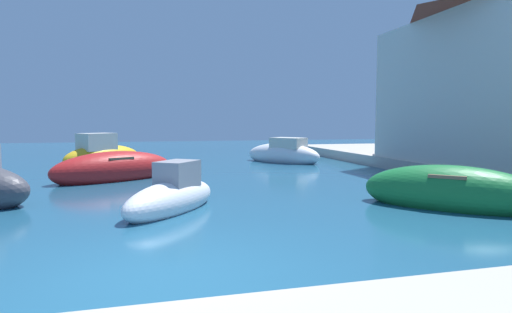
% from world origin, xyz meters
% --- Properties ---
extents(ground, '(80.00, 80.00, 0.00)m').
position_xyz_m(ground, '(0.00, 0.00, 0.00)').
color(ground, '#1E5170').
extents(quay_promenade, '(44.00, 32.00, 0.50)m').
position_xyz_m(quay_promenade, '(4.32, -0.37, 0.25)').
color(quay_promenade, '#ADA89E').
rests_on(quay_promenade, ground).
extents(moored_boat_0, '(4.72, 3.57, 1.34)m').
position_xyz_m(moored_boat_0, '(-1.40, 10.11, 0.37)').
color(moored_boat_0, '#B21E1E').
rests_on(moored_boat_0, ground).
extents(moored_boat_4, '(2.81, 3.27, 1.37)m').
position_xyz_m(moored_boat_4, '(0.35, 4.24, 0.33)').
color(moored_boat_4, white).
rests_on(moored_boat_4, ground).
extents(moored_boat_5, '(4.02, 3.73, 1.86)m').
position_xyz_m(moored_boat_5, '(-2.37, 15.33, 0.48)').
color(moored_boat_5, gold).
rests_on(moored_boat_5, ground).
extents(moored_boat_6, '(3.95, 4.07, 1.35)m').
position_xyz_m(moored_boat_6, '(6.99, 2.91, 0.38)').
color(moored_boat_6, '#197233').
rests_on(moored_boat_6, ground).
extents(moored_boat_8, '(3.77, 4.38, 1.58)m').
position_xyz_m(moored_boat_8, '(6.60, 14.87, 0.43)').
color(moored_boat_8, white).
rests_on(moored_boat_8, ground).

